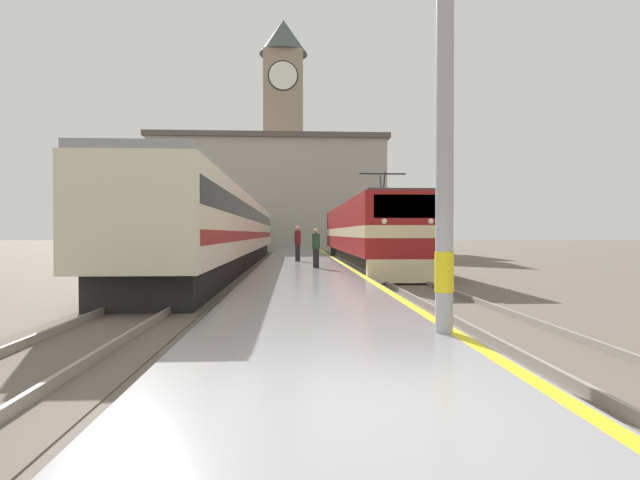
% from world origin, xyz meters
% --- Properties ---
extents(ground_plane, '(200.00, 200.00, 0.00)m').
position_xyz_m(ground_plane, '(0.00, 30.00, 0.00)').
color(ground_plane, '#60564C').
extents(platform, '(4.12, 140.00, 0.32)m').
position_xyz_m(platform, '(0.00, 25.00, 0.16)').
color(platform, gray).
rests_on(platform, ground).
extents(rail_track_near, '(2.84, 140.00, 0.16)m').
position_xyz_m(rail_track_near, '(3.39, 25.00, 0.03)').
color(rail_track_near, '#60564C').
rests_on(rail_track_near, ground).
extents(rail_track_far, '(2.83, 140.00, 0.16)m').
position_xyz_m(rail_track_far, '(-3.93, 25.00, 0.03)').
color(rail_track_far, '#60564C').
rests_on(rail_track_far, ground).
extents(locomotive_train, '(2.92, 19.25, 4.40)m').
position_xyz_m(locomotive_train, '(3.39, 21.79, 1.76)').
color(locomotive_train, black).
rests_on(locomotive_train, ground).
extents(passenger_train, '(2.92, 33.13, 3.73)m').
position_xyz_m(passenger_train, '(-3.93, 22.54, 2.02)').
color(passenger_train, black).
rests_on(passenger_train, ground).
extents(catenary_mast, '(1.94, 0.28, 7.62)m').
position_xyz_m(catenary_mast, '(1.80, 2.81, 4.05)').
color(catenary_mast, '#9E9EA3').
rests_on(catenary_mast, platform).
extents(person_on_platform, '(0.34, 0.34, 1.86)m').
position_xyz_m(person_on_platform, '(-0.26, 21.91, 1.30)').
color(person_on_platform, '#23232D').
rests_on(person_on_platform, platform).
extents(second_waiting_passenger, '(0.34, 0.34, 1.67)m').
position_xyz_m(second_waiting_passenger, '(0.48, 16.83, 1.19)').
color(second_waiting_passenger, '#23232D').
rests_on(second_waiting_passenger, platform).
extents(clock_tower, '(6.00, 6.00, 28.44)m').
position_xyz_m(clock_tower, '(-1.70, 58.19, 15.18)').
color(clock_tower, gray).
rests_on(clock_tower, ground).
extents(station_building, '(23.16, 8.72, 11.33)m').
position_xyz_m(station_building, '(-2.86, 46.50, 5.69)').
color(station_building, '#A8A399').
rests_on(station_building, ground).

